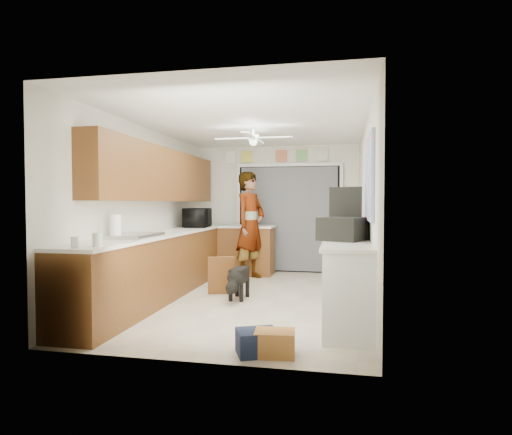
{
  "coord_description": "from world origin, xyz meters",
  "views": [
    {
      "loc": [
        1.27,
        -5.97,
        1.38
      ],
      "look_at": [
        0.0,
        0.4,
        1.15
      ],
      "focal_mm": 30.0,
      "sensor_mm": 36.0,
      "label": 1
    }
  ],
  "objects_px": {
    "suitcase": "(345,229)",
    "dog": "(239,282)",
    "cardboard_box": "(275,343)",
    "man": "(250,225)",
    "navy_crate": "(257,342)",
    "paper_towel_roll": "(115,227)",
    "microwave": "(198,218)"
  },
  "relations": [
    {
      "from": "paper_towel_roll",
      "to": "cardboard_box",
      "type": "relative_size",
      "value": 0.81
    },
    {
      "from": "dog",
      "to": "man",
      "type": "bearing_deg",
      "value": 99.51
    },
    {
      "from": "paper_towel_roll",
      "to": "man",
      "type": "relative_size",
      "value": 0.15
    },
    {
      "from": "microwave",
      "to": "man",
      "type": "height_order",
      "value": "man"
    },
    {
      "from": "cardboard_box",
      "to": "navy_crate",
      "type": "relative_size",
      "value": 1.0
    },
    {
      "from": "paper_towel_roll",
      "to": "dog",
      "type": "xyz_separation_m",
      "value": [
        1.26,
        1.15,
        -0.84
      ]
    },
    {
      "from": "cardboard_box",
      "to": "dog",
      "type": "distance_m",
      "value": 2.29
    },
    {
      "from": "suitcase",
      "to": "dog",
      "type": "xyz_separation_m",
      "value": [
        -1.47,
        0.77,
        -0.82
      ]
    },
    {
      "from": "suitcase",
      "to": "man",
      "type": "distance_m",
      "value": 2.91
    },
    {
      "from": "suitcase",
      "to": "dog",
      "type": "bearing_deg",
      "value": 176.15
    },
    {
      "from": "paper_towel_roll",
      "to": "suitcase",
      "type": "xyz_separation_m",
      "value": [
        2.74,
        0.39,
        -0.01
      ]
    },
    {
      "from": "paper_towel_roll",
      "to": "navy_crate",
      "type": "distance_m",
      "value": 2.38
    },
    {
      "from": "paper_towel_roll",
      "to": "dog",
      "type": "relative_size",
      "value": 0.46
    },
    {
      "from": "cardboard_box",
      "to": "man",
      "type": "xyz_separation_m",
      "value": [
        -1.03,
        3.75,
        0.85
      ]
    },
    {
      "from": "suitcase",
      "to": "navy_crate",
      "type": "relative_size",
      "value": 1.72
    },
    {
      "from": "suitcase",
      "to": "man",
      "type": "height_order",
      "value": "man"
    },
    {
      "from": "microwave",
      "to": "cardboard_box",
      "type": "xyz_separation_m",
      "value": [
        1.92,
        -3.44,
        -1.0
      ]
    },
    {
      "from": "paper_towel_roll",
      "to": "dog",
      "type": "distance_m",
      "value": 1.91
    },
    {
      "from": "suitcase",
      "to": "cardboard_box",
      "type": "height_order",
      "value": "suitcase"
    },
    {
      "from": "microwave",
      "to": "man",
      "type": "xyz_separation_m",
      "value": [
        0.89,
        0.31,
        -0.14
      ]
    },
    {
      "from": "suitcase",
      "to": "microwave",
      "type": "bearing_deg",
      "value": 164.47
    },
    {
      "from": "paper_towel_roll",
      "to": "suitcase",
      "type": "height_order",
      "value": "paper_towel_roll"
    },
    {
      "from": "suitcase",
      "to": "navy_crate",
      "type": "distance_m",
      "value": 1.84
    },
    {
      "from": "microwave",
      "to": "man",
      "type": "distance_m",
      "value": 0.95
    },
    {
      "from": "navy_crate",
      "to": "dog",
      "type": "bearing_deg",
      "value": 107.76
    },
    {
      "from": "cardboard_box",
      "to": "navy_crate",
      "type": "height_order",
      "value": "cardboard_box"
    },
    {
      "from": "navy_crate",
      "to": "microwave",
      "type": "bearing_deg",
      "value": 117.04
    },
    {
      "from": "paper_towel_roll",
      "to": "man",
      "type": "xyz_separation_m",
      "value": [
        1.08,
        2.78,
        -0.12
      ]
    },
    {
      "from": "suitcase",
      "to": "man",
      "type": "bearing_deg",
      "value": 148.42
    },
    {
      "from": "suitcase",
      "to": "cardboard_box",
      "type": "bearing_deg",
      "value": -91.04
    },
    {
      "from": "navy_crate",
      "to": "man",
      "type": "distance_m",
      "value": 3.94
    },
    {
      "from": "paper_towel_roll",
      "to": "man",
      "type": "bearing_deg",
      "value": 68.76
    }
  ]
}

